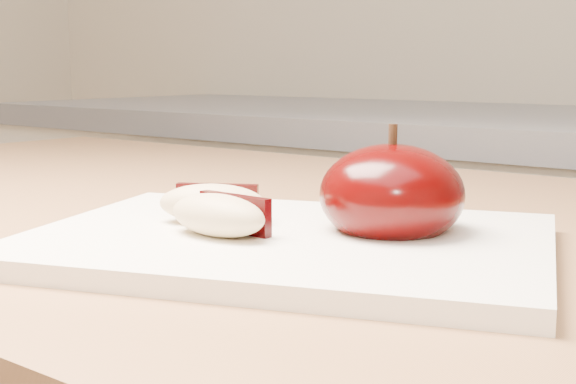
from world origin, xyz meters
The scene contains 4 objects.
cutting_board centered at (-0.07, 0.39, 0.91)m, with size 0.31×0.23×0.01m, color white.
apple_half centered at (-0.02, 0.43, 0.93)m, with size 0.11×0.11×0.07m.
apple_wedge_a centered at (-0.13, 0.39, 0.92)m, with size 0.08×0.06×0.03m.
apple_wedge_b centered at (-0.09, 0.36, 0.92)m, with size 0.07×0.04×0.03m.
Camera 1 is at (0.23, 0.01, 1.01)m, focal length 50.00 mm.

